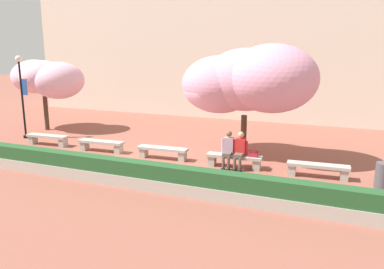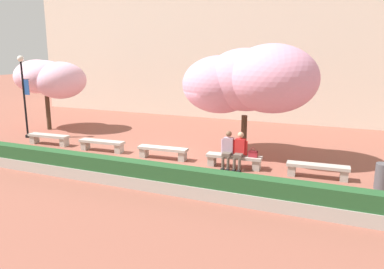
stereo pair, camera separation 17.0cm
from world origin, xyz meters
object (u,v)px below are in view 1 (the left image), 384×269
(stone_bench_near_west, at_px, (101,144))
(stone_bench_near_east, at_px, (234,159))
(lamp_post_with_banner, at_px, (22,89))
(cherry_tree_main, at_px, (247,81))
(stone_bench_west_end, at_px, (48,138))
(person_seated_right, at_px, (240,149))
(stone_bench_east_end, at_px, (318,168))
(cherry_tree_secondary, at_px, (47,78))
(person_seated_left, at_px, (228,148))
(handbag, at_px, (253,153))
(stone_bench_center, at_px, (163,151))
(trash_bin, at_px, (383,176))

(stone_bench_near_west, bearing_deg, stone_bench_near_east, 0.00)
(lamp_post_with_banner, bearing_deg, cherry_tree_main, 4.53)
(stone_bench_west_end, bearing_deg, person_seated_right, -0.36)
(stone_bench_west_end, distance_m, lamp_post_with_banner, 2.88)
(stone_bench_near_west, distance_m, lamp_post_with_banner, 5.20)
(stone_bench_east_end, height_order, cherry_tree_secondary, cherry_tree_secondary)
(person_seated_left, bearing_deg, stone_bench_near_west, 179.43)
(handbag, height_order, cherry_tree_secondary, cherry_tree_secondary)
(stone_bench_center, distance_m, lamp_post_with_banner, 7.83)
(stone_bench_west_end, bearing_deg, cherry_tree_main, 10.25)
(stone_bench_west_end, relative_size, stone_bench_near_east, 1.00)
(handbag, bearing_deg, lamp_post_with_banner, 176.53)
(stone_bench_west_end, xyz_separation_m, person_seated_left, (8.16, -0.05, 0.39))
(stone_bench_near_west, height_order, trash_bin, trash_bin)
(cherry_tree_main, bearing_deg, stone_bench_east_end, -28.49)
(stone_bench_near_east, height_order, stone_bench_east_end, same)
(stone_bench_center, distance_m, stone_bench_east_end, 5.58)
(person_seated_left, relative_size, trash_bin, 1.65)
(stone_bench_center, xyz_separation_m, stone_bench_near_east, (2.79, 0.00, 0.00))
(person_seated_right, bearing_deg, lamp_post_with_banner, 175.94)
(stone_bench_center, height_order, lamp_post_with_banner, lamp_post_with_banner)
(stone_bench_near_east, xyz_separation_m, cherry_tree_secondary, (-10.73, 2.72, 2.34))
(stone_bench_east_end, distance_m, person_seated_left, 3.03)
(stone_bench_west_end, xyz_separation_m, cherry_tree_main, (8.37, 1.51, 2.61))
(stone_bench_near_west, distance_m, stone_bench_near_east, 5.58)
(stone_bench_near_east, bearing_deg, cherry_tree_main, 90.00)
(stone_bench_near_west, bearing_deg, stone_bench_center, 0.00)
(stone_bench_center, relative_size, person_seated_left, 1.52)
(person_seated_right, xyz_separation_m, cherry_tree_main, (-0.21, 1.57, 2.21))
(person_seated_left, bearing_deg, cherry_tree_secondary, 165.24)
(cherry_tree_secondary, bearing_deg, stone_bench_west_end, -49.05)
(stone_bench_east_end, height_order, handbag, handbag)
(stone_bench_east_end, relative_size, cherry_tree_main, 0.38)
(stone_bench_west_end, distance_m, stone_bench_center, 5.58)
(stone_bench_near_east, height_order, lamp_post_with_banner, lamp_post_with_banner)
(stone_bench_center, distance_m, person_seated_left, 2.61)
(stone_bench_near_west, height_order, handbag, handbag)
(stone_bench_near_west, relative_size, handbag, 5.78)
(handbag, xyz_separation_m, cherry_tree_main, (-0.66, 1.49, 2.33))
(stone_bench_center, height_order, stone_bench_east_end, same)
(stone_bench_center, xyz_separation_m, cherry_tree_main, (2.79, 1.51, 2.61))
(stone_bench_near_west, bearing_deg, cherry_tree_secondary, 152.17)
(stone_bench_center, distance_m, cherry_tree_main, 4.11)
(cherry_tree_main, bearing_deg, stone_bench_center, -151.51)
(lamp_post_with_banner, distance_m, trash_bin, 15.13)
(person_seated_right, xyz_separation_m, handbag, (0.45, 0.08, -0.12))
(cherry_tree_main, bearing_deg, stone_bench_near_east, -90.00)
(person_seated_right, bearing_deg, stone_bench_center, 178.98)
(stone_bench_near_east, xyz_separation_m, person_seated_left, (-0.21, -0.05, 0.39))
(cherry_tree_main, relative_size, trash_bin, 6.65)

